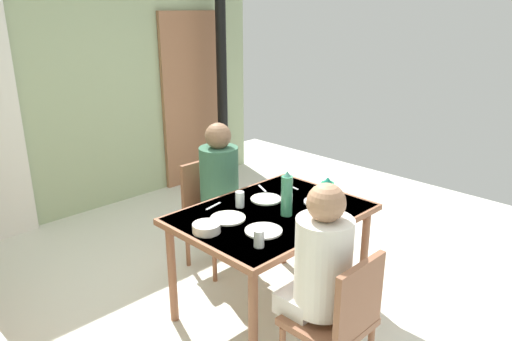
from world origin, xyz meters
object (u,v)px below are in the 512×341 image
Objects in this scene: dining_table at (272,222)px; serving_bowl_center at (206,228)px; chair_near_diner at (339,320)px; water_bottle_green_far at (327,202)px; person_near_diner at (321,262)px; person_far_diner at (220,179)px; chair_far_diner at (210,208)px; water_bottle_green_near at (287,195)px.

serving_bowl_center is (-0.50, 0.07, 0.11)m from dining_table.
water_bottle_green_far is (0.45, 0.45, 0.40)m from chair_near_diner.
person_near_diner reaches higher than chair_near_diner.
person_far_diner is (0.47, 1.48, 0.28)m from chair_near_diner.
person_near_diner is 1.42m from person_far_diner.
person_near_diner reaches higher than water_bottle_green_far.
person_far_diner is at bearing 70.66° from person_near_diner.
dining_table is at bearing 79.04° from person_far_diner.
person_near_diner is at bearing -145.39° from water_bottle_green_far.
serving_bowl_center is (-0.16, 0.87, 0.28)m from chair_near_diner.
water_bottle_green_near is at bearing 83.42° from chair_far_diner.
person_far_diner is 4.53× the size of serving_bowl_center.
chair_far_diner is 1.00m from water_bottle_green_near.
person_near_diner is (-0.34, -0.67, 0.11)m from dining_table.
dining_table is 1.63× the size of person_far_diner.
chair_far_diner is (0.13, 0.81, -0.18)m from dining_table.
person_far_diner is (0.47, 1.34, 0.00)m from person_near_diner.
water_bottle_green_near is 0.27m from water_bottle_green_far.
water_bottle_green_near reaches higher than serving_bowl_center.
water_bottle_green_near is at bearing 62.49° from chair_near_diner.
dining_table is 4.12× the size of water_bottle_green_far.
water_bottle_green_near is (0.37, 0.56, 0.12)m from person_near_diner.
chair_far_diner is at bearing 49.40° from serving_bowl_center.
person_far_diner reaches higher than water_bottle_green_far.
person_far_diner is 2.53× the size of water_bottle_green_far.
water_bottle_green_near is (-0.11, -0.77, 0.12)m from person_far_diner.
chair_far_diner is 1.23m from water_bottle_green_far.
water_bottle_green_far reaches higher than chair_near_diner.
water_bottle_green_far is (0.45, 0.31, 0.12)m from person_near_diner.
serving_bowl_center is at bearing 49.40° from chair_far_diner.
person_far_diner is 2.56× the size of water_bottle_green_near.
serving_bowl_center is (-0.61, 0.43, -0.12)m from water_bottle_green_far.
dining_table is at bearing 67.10° from chair_near_diner.
dining_table is 0.69m from person_far_diner.
person_far_diner is at bearing 90.00° from chair_far_diner.
water_bottle_green_near reaches higher than chair_near_diner.
water_bottle_green_far is at bearing -73.14° from dining_table.
person_near_diner is 0.68m from water_bottle_green_near.
water_bottle_green_near is (0.02, -0.11, 0.22)m from dining_table.
water_bottle_green_near is (0.37, 0.70, 0.40)m from chair_near_diner.
chair_near_diner is at bearing -79.42° from serving_bowl_center.
chair_near_diner is 0.89m from water_bottle_green_near.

